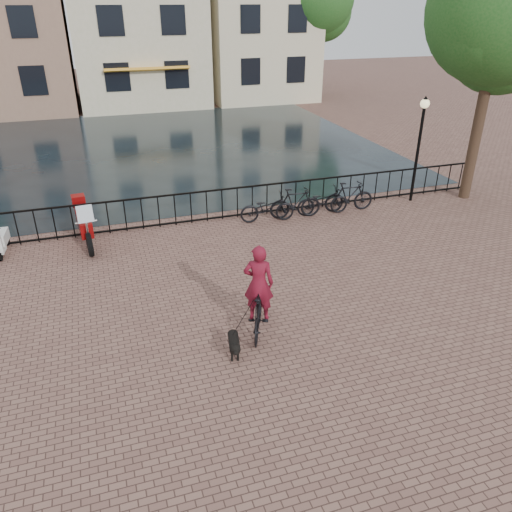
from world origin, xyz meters
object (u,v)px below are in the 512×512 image
object	(u,v)px
cyclist	(259,295)
scooter	(0,233)
lamp_post	(421,132)
dog	(234,344)
motorcycle	(83,219)

from	to	relation	value
cyclist	scooter	xyz separation A→B (m)	(-5.58, 5.69, -0.31)
scooter	cyclist	bearing A→B (deg)	-41.41
lamp_post	dog	world-z (taller)	lamp_post
dog	cyclist	bearing A→B (deg)	51.99
cyclist	motorcycle	size ratio (longest dim) A/B	1.07
lamp_post	cyclist	world-z (taller)	lamp_post
cyclist	scooter	size ratio (longest dim) A/B	1.84
lamp_post	scooter	bearing A→B (deg)	-179.95
dog	motorcycle	xyz separation A→B (m)	(-2.65, 6.19, 0.51)
dog	scooter	world-z (taller)	scooter
cyclist	scooter	bearing A→B (deg)	-22.71
scooter	motorcycle	bearing A→B (deg)	0.88
motorcycle	lamp_post	bearing A→B (deg)	-5.28
lamp_post	scooter	xyz separation A→B (m)	(-13.09, -0.01, -1.79)
dog	scooter	bearing A→B (deg)	138.31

